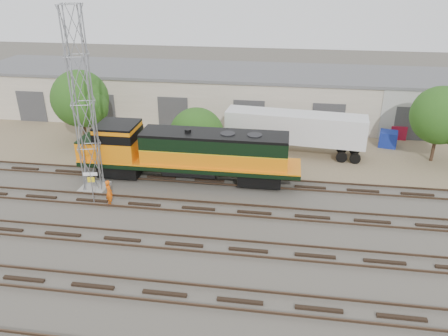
# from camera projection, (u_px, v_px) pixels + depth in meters

# --- Properties ---
(ground) EXTENTS (140.00, 140.00, 0.00)m
(ground) POSITION_uv_depth(u_px,v_px,m) (194.00, 220.00, 29.77)
(ground) COLOR #47423A
(ground) RESTS_ON ground
(dirt_strip) EXTENTS (80.00, 16.00, 0.02)m
(dirt_strip) POSITION_uv_depth(u_px,v_px,m) (225.00, 141.00, 43.23)
(dirt_strip) COLOR #726047
(dirt_strip) RESTS_ON ground
(tracks) EXTENTS (80.00, 20.40, 0.28)m
(tracks) POSITION_uv_depth(u_px,v_px,m) (184.00, 244.00, 27.04)
(tracks) COLOR black
(tracks) RESTS_ON ground
(warehouse) EXTENTS (58.40, 10.40, 5.30)m
(warehouse) POSITION_uv_depth(u_px,v_px,m) (236.00, 94.00, 49.27)
(warehouse) COLOR beige
(warehouse) RESTS_ON ground
(locomotive) EXTENTS (17.67, 3.10, 4.25)m
(locomotive) POSITION_uv_depth(u_px,v_px,m) (185.00, 152.00, 34.39)
(locomotive) COLOR black
(locomotive) RESTS_ON tracks
(signal_tower) EXTENTS (2.00, 2.00, 13.54)m
(signal_tower) POSITION_uv_depth(u_px,v_px,m) (84.00, 106.00, 31.29)
(signal_tower) COLOR gray
(signal_tower) RESTS_ON ground
(sign_post) EXTENTS (1.00, 0.21, 2.46)m
(sign_post) POSITION_uv_depth(u_px,v_px,m) (91.00, 181.00, 31.32)
(sign_post) COLOR gray
(sign_post) RESTS_ON ground
(worker) EXTENTS (0.85, 0.81, 1.97)m
(worker) POSITION_uv_depth(u_px,v_px,m) (109.00, 193.00, 31.30)
(worker) COLOR #D7530B
(worker) RESTS_ON ground
(semi_trailer) EXTENTS (12.69, 3.75, 3.85)m
(semi_trailer) POSITION_uv_depth(u_px,v_px,m) (298.00, 129.00, 39.38)
(semi_trailer) COLOR silver
(semi_trailer) RESTS_ON ground
(dumpster_blue) EXTENTS (1.89, 1.81, 1.50)m
(dumpster_blue) POSITION_uv_depth(u_px,v_px,m) (388.00, 139.00, 41.68)
(dumpster_blue) COLOR navy
(dumpster_blue) RESTS_ON ground
(dumpster_red) EXTENTS (1.66, 1.57, 1.40)m
(dumpster_red) POSITION_uv_depth(u_px,v_px,m) (398.00, 131.00, 43.76)
(dumpster_red) COLOR maroon
(dumpster_red) RESTS_ON ground
(tree_west) EXTENTS (5.66, 5.39, 7.05)m
(tree_west) POSITION_uv_depth(u_px,v_px,m) (82.00, 101.00, 41.18)
(tree_west) COLOR #382619
(tree_west) RESTS_ON ground
(tree_mid) EXTENTS (5.15, 4.91, 4.91)m
(tree_mid) POSITION_uv_depth(u_px,v_px,m) (199.00, 137.00, 38.47)
(tree_mid) COLOR #382619
(tree_mid) RESTS_ON ground
(tree_east) EXTENTS (5.23, 4.98, 6.73)m
(tree_east) POSITION_uv_depth(u_px,v_px,m) (444.00, 118.00, 36.94)
(tree_east) COLOR #382619
(tree_east) RESTS_ON ground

